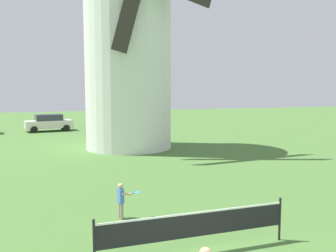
% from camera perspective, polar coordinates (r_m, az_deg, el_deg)
% --- Properties ---
extents(windmill, '(8.90, 6.30, 14.70)m').
position_cam_1_polar(windmill, '(23.27, -6.56, 14.49)').
color(windmill, white).
rests_on(windmill, ground_plane).
extents(tennis_net, '(4.69, 0.06, 1.10)m').
position_cam_1_polar(tennis_net, '(8.43, 4.48, -15.82)').
color(tennis_net, black).
rests_on(tennis_net, ground_plane).
extents(player_far, '(0.71, 0.35, 1.07)m').
position_cam_1_polar(player_far, '(10.61, -7.57, -11.66)').
color(player_far, '#9E937F').
rests_on(player_far, ground_plane).
extents(parked_car_cream, '(4.38, 2.41, 1.56)m').
position_cam_1_polar(parked_car_cream, '(34.28, -18.86, 0.56)').
color(parked_car_cream, silver).
rests_on(parked_car_cream, ground_plane).
extents(parked_car_blue, '(4.43, 2.05, 1.56)m').
position_cam_1_polar(parked_car_blue, '(35.29, -8.02, 0.96)').
color(parked_car_blue, '#334C99').
rests_on(parked_car_blue, ground_plane).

